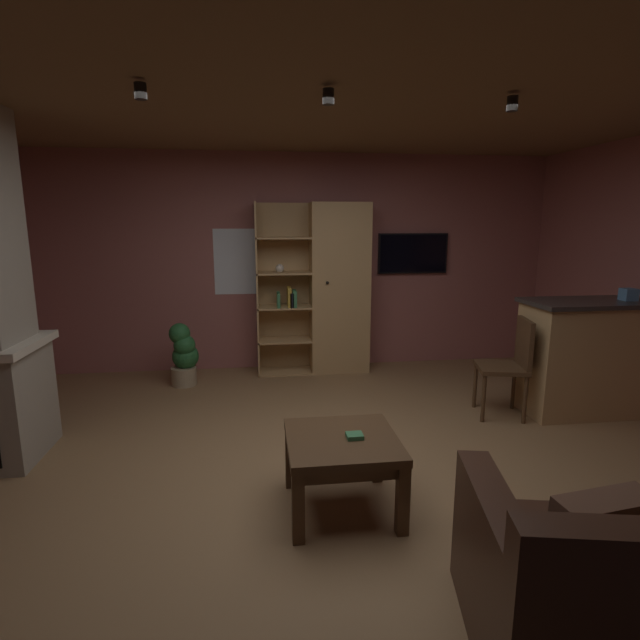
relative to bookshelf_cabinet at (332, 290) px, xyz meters
The scene contains 15 objects.
floor 2.72m from the bookshelf_cabinet, 99.40° to the right, with size 6.29×5.49×0.02m, color olive.
wall_back 0.58m from the bookshelf_cabinet, 146.58° to the left, with size 6.41×0.06×2.58m, color #9E5B56.
ceiling 3.00m from the bookshelf_cabinet, 99.40° to the right, with size 6.29×5.49×0.02m, color brown.
window_pane_back 1.16m from the bookshelf_cabinet, 167.58° to the left, with size 0.58×0.01×0.78m, color white.
bookshelf_cabinet is the anchor object (origin of this frame).
kitchen_bar_counter 2.84m from the bookshelf_cabinet, 35.54° to the right, with size 1.42×0.60×1.07m.
tissue_box 2.99m from the bookshelf_cabinet, 33.89° to the right, with size 0.12×0.12×0.11m, color #598CBF.
coffee_table 3.01m from the bookshelf_cabinet, 97.45° to the right, with size 0.68×0.68×0.48m.
table_book_0 2.99m from the bookshelf_cabinet, 96.00° to the right, with size 0.10×0.09×0.03m, color #387247.
dining_chair 2.20m from the bookshelf_cabinet, 49.11° to the right, with size 0.50×0.50×0.92m.
potted_floor_plant 1.85m from the bookshelf_cabinet, 169.07° to the right, with size 0.31×0.32×0.70m.
wall_mounted_tv 1.14m from the bookshelf_cabinet, 11.39° to the left, with size 0.87×0.06×0.49m.
track_light_spot_1 3.35m from the bookshelf_cabinet, 120.45° to the right, with size 0.07×0.07×0.09m, color black.
track_light_spot_2 3.03m from the bookshelf_cabinet, 99.36° to the right, with size 0.07×0.07×0.09m, color black.
track_light_spot_3 3.07m from the bookshelf_cabinet, 73.60° to the right, with size 0.07×0.07×0.09m, color black.
Camera 1 is at (-0.46, -3.17, 1.77)m, focal length 27.38 mm.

